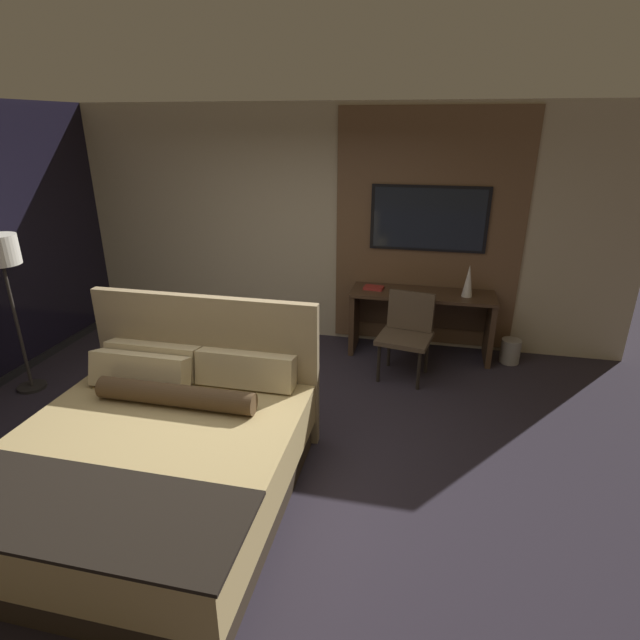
{
  "coord_description": "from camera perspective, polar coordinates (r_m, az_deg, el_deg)",
  "views": [
    {
      "loc": [
        1.31,
        -3.26,
        2.58
      ],
      "look_at": [
        0.4,
        0.83,
        0.92
      ],
      "focal_mm": 28.0,
      "sensor_mm": 36.0,
      "label": 1
    }
  ],
  "objects": [
    {
      "name": "tv",
      "position": [
        5.86,
        12.31,
        11.25
      ],
      "size": [
        1.31,
        0.04,
        0.73
      ],
      "color": "black"
    },
    {
      "name": "floor_lamp",
      "position": [
        5.6,
        -32.56,
        5.53
      ],
      "size": [
        0.34,
        0.34,
        1.61
      ],
      "color": "#282623",
      "rests_on": "ground_plane"
    },
    {
      "name": "vase_tall",
      "position": [
        5.75,
        16.59,
        4.32
      ],
      "size": [
        0.12,
        0.12,
        0.36
      ],
      "color": "silver",
      "rests_on": "desk"
    },
    {
      "name": "ground_plane",
      "position": [
        4.35,
        -7.81,
        -14.87
      ],
      "size": [
        16.0,
        16.0,
        0.0
      ],
      "primitive_type": "plane",
      "color": "#28232D"
    },
    {
      "name": "waste_bin",
      "position": [
        6.12,
        20.92,
        -3.33
      ],
      "size": [
        0.22,
        0.22,
        0.28
      ],
      "color": "gray",
      "rests_on": "ground_plane"
    },
    {
      "name": "book",
      "position": [
        5.85,
        6.15,
        3.68
      ],
      "size": [
        0.24,
        0.18,
        0.03
      ],
      "color": "maroon",
      "rests_on": "desk"
    },
    {
      "name": "wall_back_tv_panel",
      "position": [
        6.08,
        1.39,
        10.49
      ],
      "size": [
        7.2,
        0.09,
        2.8
      ],
      "color": "#BCAD8E",
      "rests_on": "ground_plane"
    },
    {
      "name": "desk",
      "position": [
        5.93,
        11.47,
        0.86
      ],
      "size": [
        1.62,
        0.53,
        0.77
      ],
      "color": "#422D1E",
      "rests_on": "ground_plane"
    },
    {
      "name": "desk_chair",
      "position": [
        5.39,
        9.94,
        -0.87
      ],
      "size": [
        0.61,
        0.61,
        0.91
      ],
      "rotation": [
        0.0,
        0.0,
        -0.18
      ],
      "color": "#4C3D2D",
      "rests_on": "ground_plane"
    },
    {
      "name": "bed",
      "position": [
        3.88,
        -18.39,
        -14.77
      ],
      "size": [
        1.97,
        2.09,
        1.26
      ],
      "color": "#33281E",
      "rests_on": "ground_plane"
    }
  ]
}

